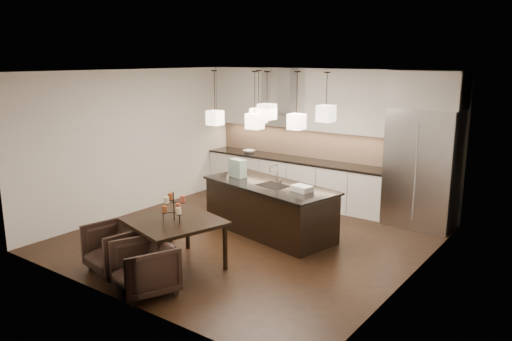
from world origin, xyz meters
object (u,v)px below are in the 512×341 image
Objects in this scene: armchair_left at (116,248)px; armchair_right at (145,268)px; dining_table at (175,244)px; refrigerator at (422,168)px; island_body at (269,209)px.

armchair_right is at bearing -4.34° from armchair_left.
dining_table is 1.58× the size of armchair_left.
refrigerator is 2.82× the size of armchair_left.
dining_table is (-0.26, -2.04, -0.06)m from island_body.
island_body is 2.76m from armchair_left.
dining_table is 0.86m from armchair_right.
armchair_right is (0.87, -0.23, -0.00)m from armchair_left.
dining_table is at bearing -85.15° from island_body.
refrigerator is 2.85× the size of armchair_right.
dining_table is at bearing 131.21° from armchair_right.
island_body is at bearing -135.93° from refrigerator.
island_body is 2.05m from dining_table.
dining_table is (-2.25, -3.97, -0.71)m from refrigerator.
dining_table is at bearing -119.59° from refrigerator.
refrigerator is 0.90× the size of island_body.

